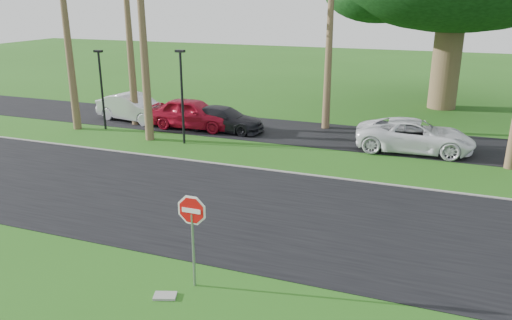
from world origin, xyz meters
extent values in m
plane|color=#255715|center=(0.00, 0.00, 0.00)|extent=(120.00, 120.00, 0.00)
cube|color=black|center=(0.00, 2.00, 0.01)|extent=(120.00, 8.00, 0.02)
cube|color=black|center=(0.00, 12.50, 0.01)|extent=(120.00, 5.00, 0.02)
cube|color=gray|center=(0.00, 6.05, 0.03)|extent=(120.00, 0.12, 0.06)
cylinder|color=gray|center=(0.50, -3.00, 1.00)|extent=(0.07, 0.07, 2.00)
cylinder|color=white|center=(0.50, -3.00, 2.10)|extent=(1.05, 0.02, 1.05)
cylinder|color=red|center=(0.50, -3.00, 2.10)|extent=(0.90, 0.02, 0.90)
cube|color=white|center=(0.50, -3.00, 2.10)|extent=(0.50, 0.02, 0.12)
cone|color=brown|center=(-13.00, 9.00, 5.25)|extent=(0.44, 0.44, 10.50)
cone|color=brown|center=(-10.50, 11.00, 4.50)|extent=(0.44, 0.44, 9.00)
cone|color=brown|center=(-8.00, 8.50, 5.75)|extent=(0.44, 0.44, 11.50)
cone|color=brown|center=(0.00, 14.00, 4.75)|extent=(0.44, 0.44, 9.50)
cylinder|color=brown|center=(6.00, 22.00, 3.00)|extent=(1.80, 1.80, 6.00)
cylinder|color=black|center=(-11.50, 9.50, 2.10)|extent=(0.12, 0.12, 4.20)
cube|color=black|center=(-11.50, 9.50, 4.28)|extent=(0.45, 0.25, 0.12)
cylinder|color=black|center=(-6.00, 8.50, 2.25)|extent=(0.12, 0.12, 4.50)
cube|color=black|center=(-6.00, 8.50, 4.58)|extent=(0.45, 0.25, 0.12)
imported|color=silver|center=(-11.01, 11.70, 0.79)|extent=(5.03, 2.52, 1.58)
imported|color=#A30D23|center=(-7.00, 11.35, 0.84)|extent=(5.02, 2.16, 1.69)
imported|color=black|center=(-5.09, 11.44, 0.65)|extent=(4.57, 2.01, 1.31)
imported|color=white|center=(4.95, 11.14, 0.76)|extent=(5.58, 2.79, 1.52)
cube|color=gray|center=(0.05, -3.73, 0.03)|extent=(0.63, 0.51, 0.06)
camera|label=1|loc=(5.88, -12.91, 7.06)|focal=35.00mm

